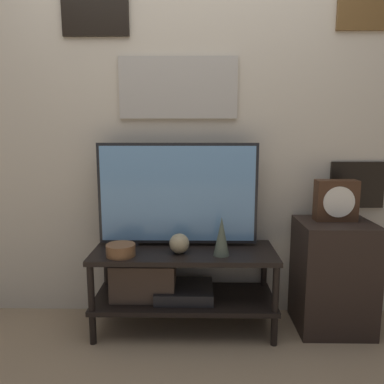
{
  "coord_description": "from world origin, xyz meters",
  "views": [
    {
      "loc": [
        0.08,
        -1.97,
        1.26
      ],
      "look_at": [
        0.05,
        0.26,
        0.88
      ],
      "focal_mm": 35.0,
      "sensor_mm": 36.0,
      "label": 1
    }
  ],
  "objects": [
    {
      "name": "vase_slim_bronze",
      "position": [
        0.23,
        0.17,
        0.63
      ],
      "size": [
        0.09,
        0.09,
        0.23
      ],
      "color": "#4C5647",
      "rests_on": "media_console"
    },
    {
      "name": "side_table",
      "position": [
        0.94,
        0.28,
        0.35
      ],
      "size": [
        0.45,
        0.39,
        0.69
      ],
      "color": "black",
      "rests_on": "ground_plane"
    },
    {
      "name": "television",
      "position": [
        -0.04,
        0.36,
        0.86
      ],
      "size": [
        1.01,
        0.05,
        0.66
      ],
      "color": "black",
      "rests_on": "media_console"
    },
    {
      "name": "ground_plane",
      "position": [
        0.0,
        0.0,
        0.0
      ],
      "size": [
        12.0,
        12.0,
        0.0
      ],
      "primitive_type": "plane",
      "color": "#997F60"
    },
    {
      "name": "wall_back",
      "position": [
        0.01,
        0.53,
        1.36
      ],
      "size": [
        6.4,
        0.08,
        2.7
      ],
      "color": "beige",
      "rests_on": "ground_plane"
    },
    {
      "name": "vase_wide_bowl",
      "position": [
        -0.37,
        0.15,
        0.55
      ],
      "size": [
        0.17,
        0.17,
        0.07
      ],
      "color": "brown",
      "rests_on": "media_console"
    },
    {
      "name": "mantel_clock",
      "position": [
        0.94,
        0.32,
        0.82
      ],
      "size": [
        0.25,
        0.11,
        0.26
      ],
      "color": "#422819",
      "rests_on": "side_table"
    },
    {
      "name": "media_console",
      "position": [
        -0.09,
        0.26,
        0.32
      ],
      "size": [
        1.13,
        0.44,
        0.52
      ],
      "color": "black",
      "rests_on": "ground_plane"
    },
    {
      "name": "vase_round_glass",
      "position": [
        -0.03,
        0.2,
        0.58
      ],
      "size": [
        0.12,
        0.12,
        0.12
      ],
      "color": "tan",
      "rests_on": "media_console"
    }
  ]
}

